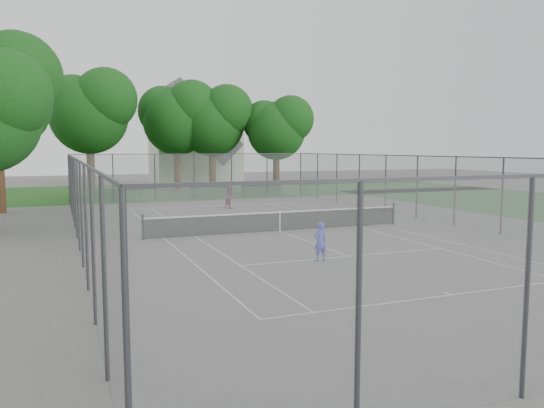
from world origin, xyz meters
name	(u,v)px	position (x,y,z in m)	size (l,w,h in m)	color
ground	(280,231)	(0.00, 0.00, 0.00)	(120.00, 120.00, 0.00)	#5F5C5A
grass_far	(172,191)	(0.00, 26.00, 0.00)	(60.00, 20.00, 0.00)	#1B4D16
court_markings	(280,231)	(0.00, 0.00, 0.01)	(11.03, 23.83, 0.01)	silver
tennis_net	(280,220)	(0.00, 0.00, 0.51)	(12.87, 0.10, 1.10)	black
perimeter_fence	(280,193)	(0.00, 0.00, 1.81)	(18.08, 34.08, 3.52)	#38383D
tree_far_left	(90,109)	(-7.11, 22.55, 7.09)	(7.18, 6.56, 10.32)	#3E2716
tree_far_midleft	(178,116)	(0.38, 24.41, 6.82)	(6.91, 6.31, 9.93)	#3E2716
tree_far_midright	(213,119)	(3.30, 23.31, 6.56)	(6.64, 6.07, 9.55)	#3E2716
tree_far_right	(277,126)	(8.62, 21.13, 5.90)	(5.97, 5.45, 8.59)	#3E2716
hedge_left	(116,195)	(-5.77, 17.74, 0.48)	(3.81, 1.14, 0.95)	#164617
hedge_mid	(210,191)	(1.53, 18.25, 0.47)	(3.01, 0.86, 0.95)	#164617
hedge_right	(261,190)	(5.96, 18.24, 0.46)	(3.10, 1.14, 0.93)	#164617
house	(195,145)	(3.59, 31.47, 4.31)	(8.60, 6.67, 10.71)	white
girl_player	(320,241)	(-1.27, -6.67, 0.69)	(0.50, 0.33, 1.37)	#343CC5
woman_player	(230,198)	(0.59, 9.84, 0.71)	(0.69, 0.54, 1.43)	#762756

